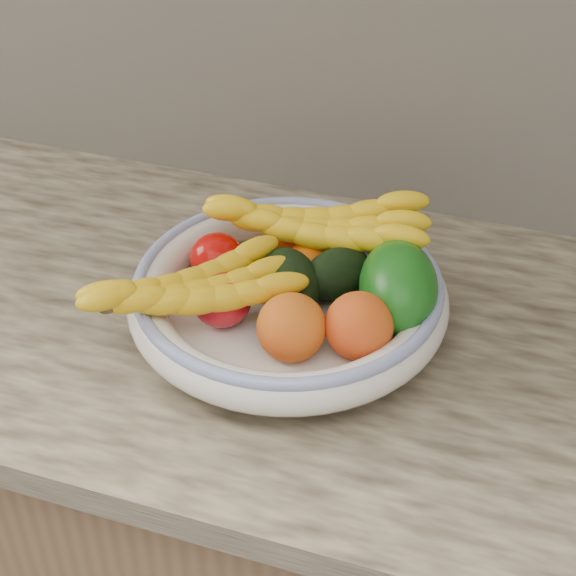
# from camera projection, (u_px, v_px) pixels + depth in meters

# --- Properties ---
(kitchen_counter) EXTENTS (2.44, 0.66, 1.40)m
(kitchen_counter) POSITION_uv_depth(u_px,v_px,m) (293.00, 529.00, 1.39)
(kitchen_counter) COLOR brown
(kitchen_counter) RESTS_ON ground
(fruit_bowl) EXTENTS (0.39, 0.39, 0.08)m
(fruit_bowl) POSITION_uv_depth(u_px,v_px,m) (288.00, 295.00, 1.07)
(fruit_bowl) COLOR silver
(fruit_bowl) RESTS_ON kitchen_counter
(clementine_back_left) EXTENTS (0.06, 0.06, 0.04)m
(clementine_back_left) POSITION_uv_depth(u_px,v_px,m) (286.00, 239.00, 1.16)
(clementine_back_left) COLOR #F05105
(clementine_back_left) RESTS_ON fruit_bowl
(clementine_back_right) EXTENTS (0.07, 0.07, 0.05)m
(clementine_back_right) POSITION_uv_depth(u_px,v_px,m) (339.00, 248.00, 1.14)
(clementine_back_right) COLOR #F45E05
(clementine_back_right) RESTS_ON fruit_bowl
(clementine_back_mid) EXTENTS (0.06, 0.06, 0.05)m
(clementine_back_mid) POSITION_uv_depth(u_px,v_px,m) (309.00, 262.00, 1.12)
(clementine_back_mid) COLOR #E95F04
(clementine_back_mid) RESTS_ON fruit_bowl
(clementine_extra) EXTENTS (0.05, 0.05, 0.05)m
(clementine_extra) POSITION_uv_depth(u_px,v_px,m) (310.00, 262.00, 1.12)
(clementine_extra) COLOR #F26005
(clementine_extra) RESTS_ON fruit_bowl
(tomato_left) EXTENTS (0.08, 0.08, 0.06)m
(tomato_left) POSITION_uv_depth(u_px,v_px,m) (217.00, 258.00, 1.11)
(tomato_left) COLOR #B10704
(tomato_left) RESTS_ON fruit_bowl
(tomato_near_left) EXTENTS (0.09, 0.09, 0.07)m
(tomato_near_left) POSITION_uv_depth(u_px,v_px,m) (222.00, 300.00, 1.04)
(tomato_near_left) COLOR red
(tomato_near_left) RESTS_ON fruit_bowl
(avocado_center) EXTENTS (0.12, 0.13, 0.07)m
(avocado_center) POSITION_uv_depth(u_px,v_px,m) (288.00, 282.00, 1.07)
(avocado_center) COLOR black
(avocado_center) RESTS_ON fruit_bowl
(avocado_right) EXTENTS (0.11, 0.11, 0.06)m
(avocado_right) POSITION_uv_depth(u_px,v_px,m) (337.00, 274.00, 1.08)
(avocado_right) COLOR black
(avocado_right) RESTS_ON fruit_bowl
(green_mango) EXTENTS (0.16, 0.17, 0.12)m
(green_mango) POSITION_uv_depth(u_px,v_px,m) (398.00, 287.00, 1.04)
(green_mango) COLOR #10520F
(green_mango) RESTS_ON fruit_bowl
(peach_front) EXTENTS (0.10, 0.10, 0.08)m
(peach_front) POSITION_uv_depth(u_px,v_px,m) (291.00, 327.00, 1.00)
(peach_front) COLOR orange
(peach_front) RESTS_ON fruit_bowl
(peach_right) EXTENTS (0.10, 0.10, 0.08)m
(peach_right) POSITION_uv_depth(u_px,v_px,m) (359.00, 326.00, 1.00)
(peach_right) COLOR orange
(peach_right) RESTS_ON fruit_bowl
(banana_bunch_back) EXTENTS (0.32, 0.17, 0.09)m
(banana_bunch_back) POSITION_uv_depth(u_px,v_px,m) (315.00, 230.00, 1.11)
(banana_bunch_back) COLOR yellow
(banana_bunch_back) RESTS_ON fruit_bowl
(banana_bunch_front) EXTENTS (0.28, 0.27, 0.08)m
(banana_bunch_front) POSITION_uv_depth(u_px,v_px,m) (192.00, 295.00, 1.02)
(banana_bunch_front) COLOR yellow
(banana_bunch_front) RESTS_ON fruit_bowl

